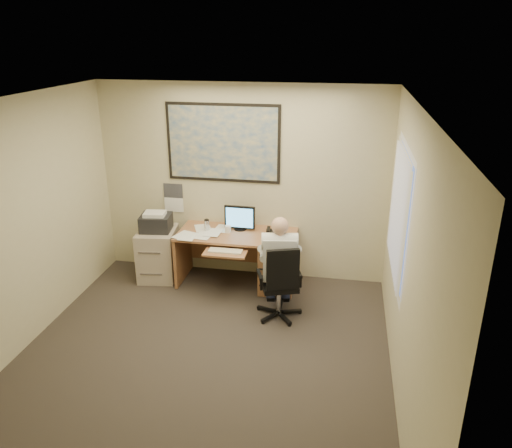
% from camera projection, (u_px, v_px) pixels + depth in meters
% --- Properties ---
extents(room_shell, '(4.00, 4.50, 2.70)m').
position_uv_depth(room_shell, '(194.00, 248.00, 4.81)').
color(room_shell, '#312B26').
rests_on(room_shell, ground).
extents(desk, '(1.60, 0.97, 1.09)m').
position_uv_depth(desk, '(261.00, 256.00, 6.82)').
color(desk, '#A06A44').
rests_on(desk, ground).
extents(world_map, '(1.56, 0.03, 1.06)m').
position_uv_depth(world_map, '(223.00, 143.00, 6.69)').
color(world_map, '#1E4C93').
rests_on(world_map, room_shell).
extents(wall_calendar, '(0.28, 0.01, 0.42)m').
position_uv_depth(wall_calendar, '(174.00, 198.00, 7.12)').
color(wall_calendar, white).
rests_on(wall_calendar, room_shell).
extents(window_blinds, '(0.06, 1.40, 1.30)m').
position_uv_depth(window_blinds, '(399.00, 213.00, 5.14)').
color(window_blinds, silver).
rests_on(window_blinds, room_shell).
extents(filing_cabinet, '(0.58, 0.67, 0.99)m').
position_uv_depth(filing_cabinet, '(158.00, 249.00, 7.05)').
color(filing_cabinet, '#B2A390').
rests_on(filing_cabinet, ground).
extents(office_chair, '(0.74, 0.74, 0.98)m').
position_uv_depth(office_chair, '(277.00, 296.00, 6.07)').
color(office_chair, black).
rests_on(office_chair, ground).
extents(person, '(0.66, 0.85, 1.29)m').
position_uv_depth(person, '(280.00, 267.00, 6.01)').
color(person, silver).
rests_on(person, office_chair).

